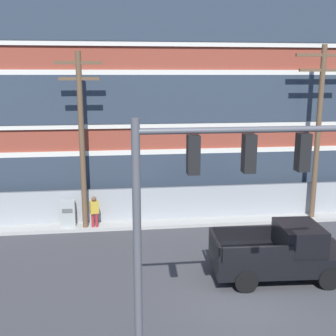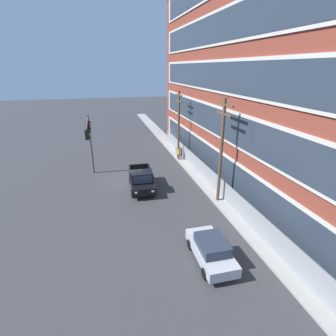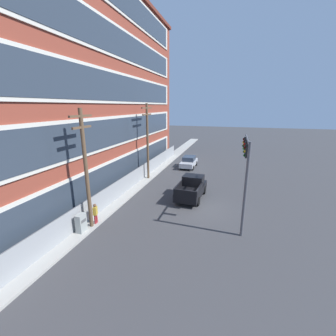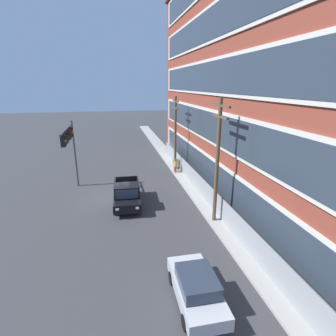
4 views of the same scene
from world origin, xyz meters
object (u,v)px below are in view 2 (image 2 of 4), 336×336
Objects in this scene: sedan_silver at (211,250)px; utility_pole_near_corner at (179,123)px; pedestrian_near_cabinet at (179,153)px; traffic_signal_mast at (89,135)px; pickup_truck_black at (142,180)px; electrical_cabinet at (178,152)px; utility_pole_midblock at (222,147)px.

utility_pole_near_corner is (-18.31, 3.41, 3.79)m from sedan_silver.
pedestrian_near_cabinet is (-17.86, 3.33, 0.18)m from sedan_silver.
traffic_signal_mast reaches higher than pickup_truck_black.
pickup_truck_black is at bearing -167.27° from sedan_silver.
utility_pole_near_corner is 5.82× the size of electrical_cabinet.
pickup_truck_black is at bearing -123.85° from utility_pole_midblock.
sedan_silver is (10.78, 2.43, -0.16)m from pickup_truck_black.
utility_pole_midblock is 6.09× the size of electrical_cabinet.
sedan_silver is 0.51× the size of utility_pole_near_corner.
traffic_signal_mast reaches higher than sedan_silver.
pedestrian_near_cabinet is at bearing 169.43° from sedan_silver.
sedan_silver is at bearing 12.73° from pickup_truck_black.
electrical_cabinet is 0.85× the size of pedestrian_near_cabinet.
traffic_signal_mast is at bearing -154.16° from sedan_silver.
utility_pole_near_corner reaches higher than electrical_cabinet.
pickup_truck_black is 10.21m from utility_pole_near_corner.
sedan_silver is 19.48m from electrical_cabinet.
sedan_silver is 18.17m from pedestrian_near_cabinet.
pickup_truck_black reaches higher than pedestrian_near_cabinet.
utility_pole_midblock reaches higher than traffic_signal_mast.
traffic_signal_mast is 6.83m from pickup_truck_black.
traffic_signal_mast is 3.79× the size of pedestrian_near_cabinet.
electrical_cabinet is at bearing 144.14° from pickup_truck_black.
traffic_signal_mast is at bearing -64.95° from electrical_cabinet.
electrical_cabinet is at bearing 166.17° from utility_pole_near_corner.
pedestrian_near_cabinet is at bearing 140.87° from pickup_truck_black.
electrical_cabinet is (-4.91, 10.50, -4.08)m from traffic_signal_mast.
traffic_signal_mast is 12.29m from electrical_cabinet.
utility_pole_near_corner reaches higher than traffic_signal_mast.
sedan_silver is at bearing -10.69° from electrical_cabinet.
utility_pole_near_corner is 11.55m from utility_pole_midblock.
pickup_truck_black is 11.05m from sedan_silver.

